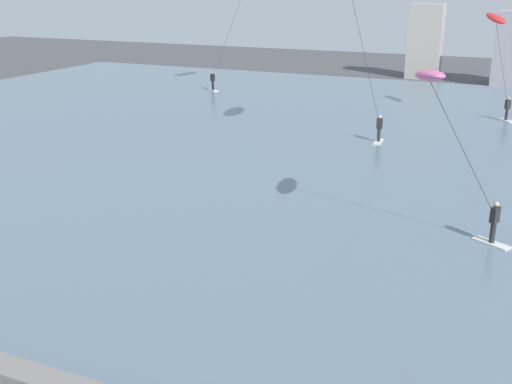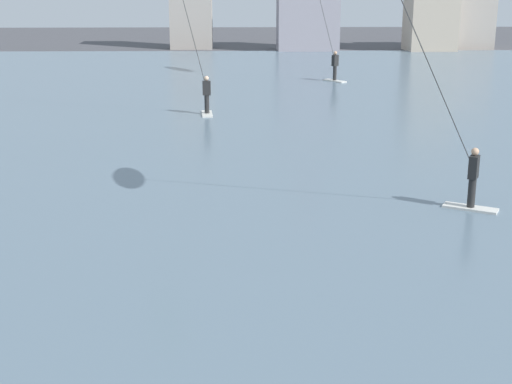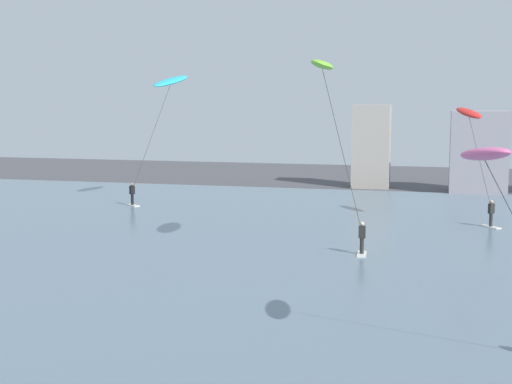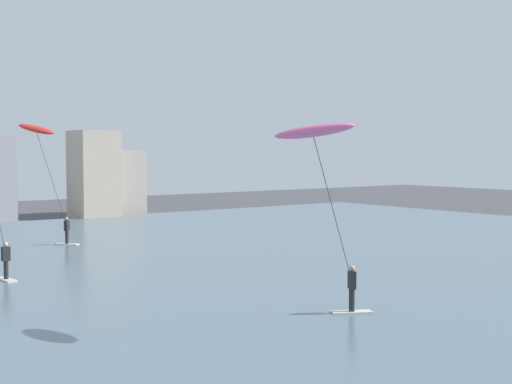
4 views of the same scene
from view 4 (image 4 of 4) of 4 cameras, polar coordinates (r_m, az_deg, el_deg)
The scene contains 4 objects.
water_bay at distance 32.87m, azimuth -15.32°, elevation -6.62°, with size 84.00×52.00×0.10m, color slate.
far_shore_buildings at distance 61.00m, azimuth -18.06°, elevation 1.03°, with size 24.82×5.16×7.36m.
kitesurfer_pink at distance 22.26m, azimuth 5.01°, elevation 3.08°, with size 4.21×2.90×6.47m.
kitesurfer_red at distance 43.63m, azimuth -16.75°, elevation 3.64°, with size 3.09×2.64×7.28m.
Camera 4 is at (-11.99, -0.14, 5.64)m, focal length 50.27 mm.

